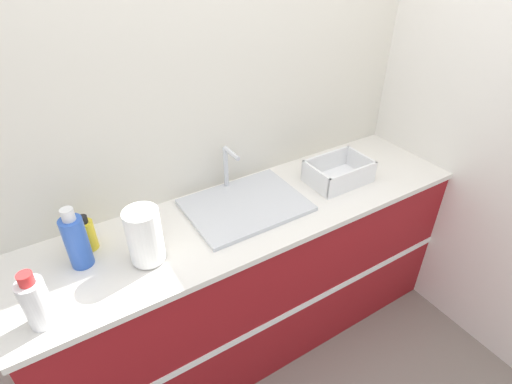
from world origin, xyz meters
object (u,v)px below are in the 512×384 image
at_px(bottle_white_spray, 36,302).
at_px(bottle_yellow, 87,234).
at_px(sink, 245,203).
at_px(dish_rack, 338,174).
at_px(bottle_blue, 76,241).
at_px(paper_towel_roll, 145,236).

relative_size(bottle_white_spray, bottle_yellow, 1.40).
distance_m(sink, dish_rack, 0.54).
height_order(sink, bottle_blue, bottle_blue).
bearing_deg(sink, paper_towel_roll, -167.66).
height_order(bottle_white_spray, bottle_blue, bottle_blue).
bearing_deg(bottle_white_spray, dish_rack, 6.17).
distance_m(dish_rack, bottle_white_spray, 1.49).
distance_m(paper_towel_roll, bottle_white_spray, 0.43).
height_order(sink, bottle_white_spray, sink).
bearing_deg(bottle_white_spray, sink, 13.38).
xyz_separation_m(bottle_white_spray, bottle_blue, (0.18, 0.23, 0.02)).
height_order(paper_towel_roll, bottle_yellow, paper_towel_roll).
bearing_deg(paper_towel_roll, bottle_yellow, 132.57).
height_order(sink, paper_towel_roll, sink).
distance_m(bottle_white_spray, bottle_yellow, 0.39).
bearing_deg(sink, bottle_yellow, 172.90).
relative_size(sink, bottle_white_spray, 2.42).
bearing_deg(dish_rack, sink, 173.34).
bearing_deg(sink, dish_rack, -6.66).
bearing_deg(bottle_blue, dish_rack, -3.04).
relative_size(sink, dish_rack, 1.73).
height_order(sink, dish_rack, sink).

